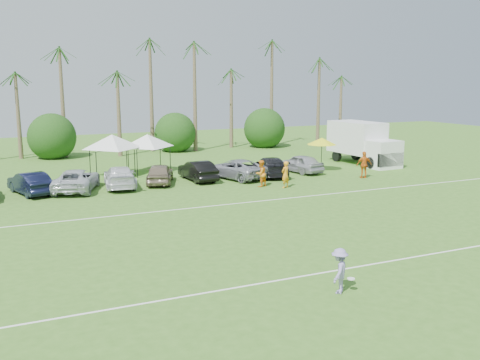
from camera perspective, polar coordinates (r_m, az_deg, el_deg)
name	(u,v)px	position (r m, az deg, el deg)	size (l,w,h in m)	color
ground	(346,293)	(19.15, 11.20, -11.76)	(120.00, 120.00, 0.00)	#3C6C20
field_lines	(247,233)	(25.69, 0.78, -5.72)	(80.00, 12.10, 0.01)	white
palm_tree_3	(23,48)	(52.46, -22.16, 12.93)	(2.40, 2.40, 11.90)	brown
palm_tree_4	(71,77)	(52.72, -17.55, 10.39)	(2.40, 2.40, 8.90)	brown
palm_tree_5	(114,68)	(53.37, -13.25, 11.53)	(2.40, 2.40, 9.90)	brown
palm_tree_6	(155,60)	(54.32, -9.05, 12.56)	(2.40, 2.40, 10.90)	brown
palm_tree_7	(193,52)	(55.56, -4.99, 13.48)	(2.40, 2.40, 11.90)	brown
palm_tree_8	(239,78)	(57.34, -0.14, 10.84)	(2.40, 2.40, 8.90)	brown
palm_tree_9	(280,70)	(59.57, 4.34, 11.64)	(2.40, 2.40, 9.90)	brown
palm_tree_10	(320,62)	(62.14, 8.50, 12.31)	(2.40, 2.40, 10.90)	brown
palm_tree_11	(349,55)	(64.41, 11.59, 12.90)	(2.40, 2.40, 11.90)	brown
bush_tree_1	(52,139)	(53.79, -19.46, 4.20)	(4.00, 4.00, 4.00)	brown
bush_tree_2	(173,133)	(56.07, -7.13, 4.95)	(4.00, 4.00, 4.00)	brown
bush_tree_3	(260,130)	(59.77, 2.10, 5.37)	(4.00, 4.00, 4.00)	brown
sideline_player_a	(285,175)	(36.42, 4.86, 0.58)	(0.67, 0.44, 1.83)	orange
sideline_player_b	(261,174)	(36.74, 2.23, 0.70)	(0.89, 0.69, 1.83)	orange
sideline_player_c	(364,165)	(40.98, 13.10, 1.59)	(1.18, 0.49, 2.01)	#D16317
box_truck	(363,142)	(47.92, 13.00, 3.99)	(3.06, 7.19, 3.63)	white
canopy_tent_left	(112,134)	(41.64, -13.51, 4.74)	(4.60, 4.60, 3.73)	black
canopy_tent_right	(147,134)	(43.06, -9.86, 4.83)	(4.35, 4.35, 3.52)	black
market_umbrella	(322,141)	(43.40, 8.73, 4.11)	(2.42, 2.42, 2.70)	black
frisbee_player	(339,271)	(18.87, 10.56, -9.50)	(1.16, 1.12, 1.59)	#968AC4
parked_car_1	(30,183)	(36.87, -21.49, -0.30)	(1.53, 4.39, 1.45)	black
parked_car_2	(77,180)	(36.97, -17.04, 0.00)	(2.40, 5.21, 1.45)	silver
parked_car_3	(120,177)	(37.45, -12.70, 0.34)	(2.03, 4.99, 1.45)	white
parked_car_4	(160,173)	(38.26, -8.54, 0.69)	(1.71, 4.25, 1.45)	gray
parked_car_5	(198,171)	(39.17, -4.53, 1.01)	(1.53, 4.39, 1.45)	black
parked_car_6	(236,169)	(39.83, -0.44, 1.20)	(2.40, 5.21, 1.45)	#93959E
parked_car_7	(270,166)	(41.00, 3.27, 1.45)	(2.03, 4.99, 1.45)	black
parked_car_8	(300,163)	(42.70, 6.45, 1.77)	(1.71, 4.25, 1.45)	#AEAEB5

